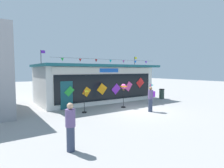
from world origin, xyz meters
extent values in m
plane|color=#9E9B99|center=(0.00, 0.00, 0.00)|extent=(80.00, 80.00, 0.00)
cube|color=silver|center=(-0.54, 5.48, 1.52)|extent=(9.99, 4.55, 3.05)
cube|color=#195660|center=(-0.54, 5.05, 3.15)|extent=(10.39, 5.41, 0.20)
cube|color=white|center=(-0.54, 3.17, 2.77)|extent=(9.19, 0.08, 0.46)
cube|color=blue|center=(-0.54, 3.14, 2.77)|extent=(1.80, 0.04, 0.32)
cube|color=black|center=(-0.54, 3.18, 1.40)|extent=(8.99, 0.06, 2.11)
cube|color=#195660|center=(-4.13, 3.17, 1.00)|extent=(0.90, 0.07, 2.00)
cube|color=green|center=(-3.95, 3.12, 1.27)|extent=(0.77, 0.03, 0.77)
cube|color=orange|center=(-2.59, 3.12, 1.15)|extent=(0.74, 0.03, 0.78)
cube|color=orange|center=(-1.22, 3.12, 1.29)|extent=(0.95, 0.03, 0.95)
cube|color=purple|center=(0.14, 3.12, 1.21)|extent=(0.95, 0.03, 0.95)
cube|color=#EA4CA3|center=(1.51, 3.12, 1.37)|extent=(0.84, 0.03, 0.90)
cube|color=red|center=(2.88, 3.12, 1.63)|extent=(0.97, 0.03, 0.96)
cylinder|color=black|center=(-0.54, 2.93, 3.64)|extent=(9.59, 0.01, 0.01)
cone|color=green|center=(-4.48, 2.93, 3.50)|extent=(0.20, 0.20, 0.22)
cone|color=red|center=(-3.16, 2.93, 3.50)|extent=(0.20, 0.20, 0.22)
cone|color=red|center=(-1.85, 2.93, 3.50)|extent=(0.20, 0.20, 0.22)
cone|color=#19B7BC|center=(-0.54, 2.93, 3.50)|extent=(0.20, 0.20, 0.22)
cone|color=#EA4CA3|center=(0.77, 2.93, 3.50)|extent=(0.20, 0.20, 0.22)
cone|color=blue|center=(2.09, 2.93, 3.50)|extent=(0.20, 0.20, 0.22)
cone|color=purple|center=(3.40, 2.93, 3.50)|extent=(0.20, 0.20, 0.22)
cylinder|color=black|center=(-5.28, 5.48, 3.79)|extent=(0.04, 0.04, 1.08)
cube|color=purple|center=(-5.12, 5.48, 4.20)|extent=(0.32, 0.02, 0.22)
cylinder|color=black|center=(4.21, 5.48, 3.72)|extent=(0.04, 0.04, 0.95)
cube|color=yellow|center=(4.37, 5.48, 4.08)|extent=(0.32, 0.02, 0.22)
cylinder|color=black|center=(-3.59, 1.44, 0.03)|extent=(0.31, 0.31, 0.06)
cylinder|color=black|center=(-3.59, 1.44, 0.70)|extent=(0.03, 0.03, 1.40)
cone|color=yellow|center=(-3.38, 1.44, 1.40)|extent=(0.42, 0.23, 0.22)
cylinder|color=red|center=(-3.59, 1.44, 1.40)|extent=(0.03, 0.16, 0.16)
cylinder|color=black|center=(-0.43, 1.36, 0.03)|extent=(0.34, 0.34, 0.06)
cylinder|color=black|center=(-0.43, 1.36, 0.70)|extent=(0.03, 0.03, 1.40)
sphere|color=#EA4CA3|center=(-0.43, 1.36, 1.58)|extent=(0.37, 0.37, 0.37)
cube|color=orange|center=(-0.43, 1.36, 1.58)|extent=(0.38, 0.38, 0.08)
cube|color=brown|center=(-0.43, 1.36, 1.34)|extent=(0.10, 0.10, 0.10)
cylinder|color=black|center=(2.35, 1.33, 0.03)|extent=(0.36, 0.36, 0.06)
cylinder|color=black|center=(2.35, 1.33, 0.77)|extent=(0.03, 0.03, 1.55)
cone|color=#19B7BC|center=(2.57, 1.33, 1.55)|extent=(0.47, 0.26, 0.18)
cylinder|color=#EA4CA3|center=(2.35, 1.33, 1.55)|extent=(0.03, 0.16, 0.16)
cylinder|color=#333D56|center=(-6.46, -3.51, 0.43)|extent=(0.28, 0.28, 0.86)
cylinder|color=#604C7F|center=(-6.46, -3.51, 1.16)|extent=(0.34, 0.34, 0.60)
sphere|color=tan|center=(-6.46, -3.51, 1.57)|extent=(0.22, 0.22, 0.22)
cylinder|color=#333D56|center=(0.23, -0.75, 0.43)|extent=(0.28, 0.28, 0.86)
cylinder|color=#604C7F|center=(0.23, -0.75, 1.16)|extent=(0.34, 0.34, 0.60)
sphere|color=#8C6647|center=(0.23, -0.75, 1.57)|extent=(0.22, 0.22, 0.22)
cube|color=purple|center=(0.42, -0.80, 1.19)|extent=(0.23, 0.29, 0.38)
cylinder|color=#2D4238|center=(5.31, 2.66, 0.44)|extent=(0.48, 0.48, 0.88)
cylinder|color=black|center=(5.31, 2.66, 0.92)|extent=(0.52, 0.52, 0.08)
camera|label=1|loc=(-8.71, -9.37, 2.77)|focal=29.40mm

